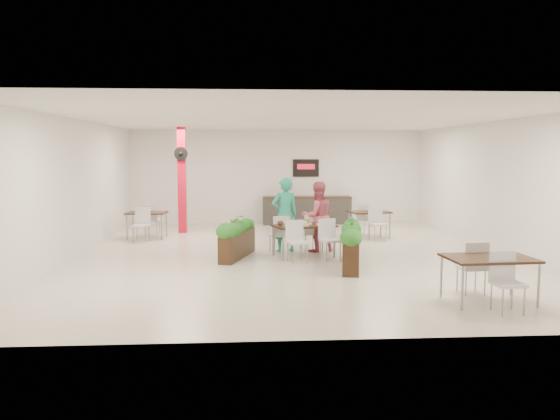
% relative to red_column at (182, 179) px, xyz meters
% --- Properties ---
extents(ground, '(12.00, 12.00, 0.00)m').
position_rel_red_column_xyz_m(ground, '(3.00, -3.79, -1.64)').
color(ground, beige).
rests_on(ground, ground).
extents(room_shell, '(10.10, 12.10, 3.22)m').
position_rel_red_column_xyz_m(room_shell, '(3.00, -3.79, 0.36)').
color(room_shell, white).
rests_on(room_shell, ground).
extents(red_column, '(0.40, 0.41, 3.20)m').
position_rel_red_column_xyz_m(red_column, '(0.00, 0.00, 0.00)').
color(red_column, red).
rests_on(red_column, ground).
extents(service_counter, '(3.00, 0.64, 2.20)m').
position_rel_red_column_xyz_m(service_counter, '(4.00, 1.86, -1.15)').
color(service_counter, '#2D2B28').
rests_on(service_counter, ground).
extents(main_table, '(1.63, 1.90, 0.92)m').
position_rel_red_column_xyz_m(main_table, '(3.26, -4.05, -1.01)').
color(main_table, black).
rests_on(main_table, ground).
extents(diner_man, '(0.76, 0.61, 1.83)m').
position_rel_red_column_xyz_m(diner_man, '(2.87, -3.40, -0.73)').
color(diner_man, '#26A885').
rests_on(diner_man, ground).
extents(diner_woman, '(0.99, 0.87, 1.73)m').
position_rel_red_column_xyz_m(diner_woman, '(3.67, -3.40, -0.78)').
color(diner_woman, '#D15D74').
rests_on(diner_woman, ground).
extents(planter_left, '(0.86, 1.85, 1.00)m').
position_rel_red_column_xyz_m(planter_left, '(1.72, -4.08, -1.13)').
color(planter_left, black).
rests_on(planter_left, ground).
extents(planter_right, '(0.72, 2.02, 1.07)m').
position_rel_red_column_xyz_m(planter_right, '(4.14, -5.33, -1.13)').
color(planter_right, black).
rests_on(planter_right, ground).
extents(side_table_a, '(1.15, 1.65, 0.92)m').
position_rel_red_column_xyz_m(side_table_a, '(-0.90, -1.03, -1.02)').
color(side_table_a, black).
rests_on(side_table_a, ground).
extents(side_table_b, '(1.23, 1.67, 0.92)m').
position_rel_red_column_xyz_m(side_table_b, '(5.47, -1.22, -1.02)').
color(side_table_b, black).
rests_on(side_table_b, ground).
extents(side_table_c, '(1.42, 1.64, 0.92)m').
position_rel_red_column_xyz_m(side_table_c, '(5.84, -8.17, -1.00)').
color(side_table_c, black).
rests_on(side_table_c, ground).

